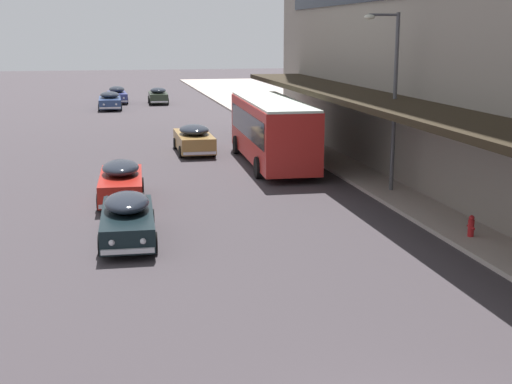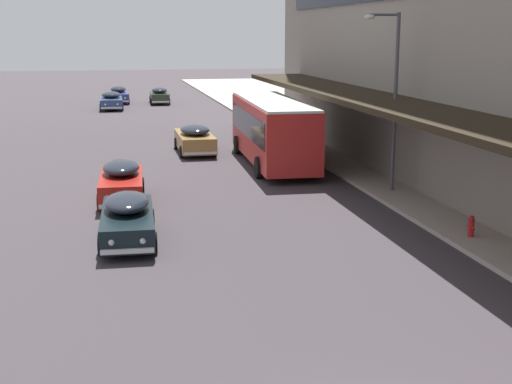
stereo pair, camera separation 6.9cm
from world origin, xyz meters
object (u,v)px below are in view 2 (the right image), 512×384
at_px(sedan_oncoming_front, 127,218).
at_px(sedan_second_mid, 119,95).
at_px(sedan_second_near, 121,181).
at_px(fire_hydrant, 471,226).
at_px(transit_bus_kerbside_front, 272,128).
at_px(sedan_lead_mid, 195,139).
at_px(street_lamp, 392,89).
at_px(sedan_lead_near, 160,96).
at_px(sedan_trailing_near, 111,101).

bearing_deg(sedan_oncoming_front, sedan_second_mid, 89.09).
bearing_deg(sedan_second_near, fire_hydrant, -36.59).
xyz_separation_m(transit_bus_kerbside_front, sedan_lead_mid, (-3.36, 4.42, -1.08)).
bearing_deg(sedan_second_near, sedan_oncoming_front, -89.56).
bearing_deg(transit_bus_kerbside_front, sedan_oncoming_front, -122.30).
height_order(sedan_second_mid, street_lamp, street_lamp).
xyz_separation_m(sedan_lead_near, sedan_oncoming_front, (-4.45, -44.66, -0.02)).
height_order(sedan_lead_mid, street_lamp, street_lamp).
bearing_deg(sedan_lead_near, sedan_second_near, -96.57).
distance_m(sedan_lead_mid, street_lamp, 13.94).
bearing_deg(fire_hydrant, sedan_second_near, 143.41).
height_order(sedan_oncoming_front, street_lamp, street_lamp).
bearing_deg(transit_bus_kerbside_front, sedan_second_mid, 101.31).
distance_m(sedan_oncoming_front, street_lamp, 12.23).
height_order(transit_bus_kerbside_front, sedan_oncoming_front, transit_bus_kerbside_front).
distance_m(sedan_lead_near, sedan_oncoming_front, 44.88).
relative_size(sedan_second_near, street_lamp, 0.68).
distance_m(sedan_trailing_near, fire_hydrant, 44.32).
bearing_deg(street_lamp, sedan_second_mid, 103.53).
distance_m(sedan_lead_near, sedan_second_mid, 4.04).
xyz_separation_m(sedan_oncoming_front, sedan_second_mid, (0.74, 46.23, 0.03)).
bearing_deg(street_lamp, fire_hydrant, -90.27).
height_order(sedan_lead_mid, fire_hydrant, sedan_lead_mid).
bearing_deg(fire_hydrant, sedan_second_mid, 101.60).
relative_size(transit_bus_kerbside_front, fire_hydrant, 15.10).
relative_size(sedan_trailing_near, sedan_second_mid, 1.00).
distance_m(sedan_second_mid, street_lamp, 42.96).
bearing_deg(sedan_second_mid, sedan_oncoming_front, -90.91).
xyz_separation_m(sedan_second_near, fire_hydrant, (10.76, -7.99, -0.29)).
distance_m(sedan_trailing_near, sedan_second_mid, 5.68).
bearing_deg(sedan_second_mid, street_lamp, -76.47).
height_order(transit_bus_kerbside_front, sedan_second_near, transit_bus_kerbside_front).
bearing_deg(sedan_second_near, sedan_second_mid, 88.90).
bearing_deg(sedan_oncoming_front, sedan_lead_mid, 75.57).
relative_size(sedan_lead_mid, sedan_second_near, 1.02).
relative_size(sedan_second_near, fire_hydrant, 6.97).
relative_size(sedan_second_near, sedan_second_mid, 1.00).
height_order(sedan_oncoming_front, fire_hydrant, sedan_oncoming_front).
xyz_separation_m(transit_bus_kerbside_front, fire_hydrant, (3.14, -14.40, -1.38)).
distance_m(sedan_lead_mid, fire_hydrant, 19.91).
distance_m(sedan_lead_mid, sedan_trailing_near, 24.55).
xyz_separation_m(sedan_lead_near, sedan_trailing_near, (-4.46, -4.06, -0.00)).
xyz_separation_m(sedan_lead_mid, street_lamp, (6.53, -11.81, 3.51)).
xyz_separation_m(sedan_trailing_near, sedan_second_mid, (0.75, 5.64, 0.02)).
distance_m(sedan_second_mid, fire_hydrant, 49.65).
bearing_deg(sedan_lead_near, sedan_trailing_near, -137.73).
xyz_separation_m(sedan_lead_mid, sedan_second_mid, (-3.49, 29.82, -0.02)).
xyz_separation_m(transit_bus_kerbside_front, sedan_trailing_near, (-7.60, 28.60, -1.12)).
bearing_deg(sedan_lead_mid, fire_hydrant, -70.95).
bearing_deg(sedan_oncoming_front, street_lamp, 23.16).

